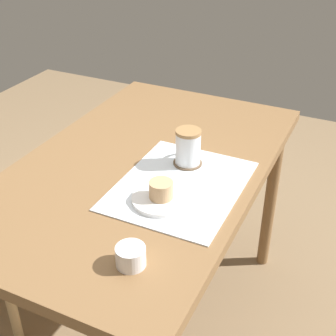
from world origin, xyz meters
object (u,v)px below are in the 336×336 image
Objects in this scene: dining_table at (144,186)px; coffee_mug at (188,146)px; pastry_plate at (161,199)px; pastry at (161,190)px; sugar_bowl at (131,256)px.

coffee_mug is (0.05, -0.13, 0.15)m from dining_table.
dining_table is at bearing 41.60° from pastry_plate.
pastry is at bearing -138.40° from dining_table.
pastry_plate is 1.47× the size of coffee_mug.
pastry_plate is 0.22m from coffee_mug.
pastry_plate is at bearing -138.40° from dining_table.
pastry_plate is at bearing 0.00° from pastry.
sugar_bowl is (-0.25, -0.05, -0.02)m from pastry.
pastry reaches higher than dining_table.
pastry is (0.00, 0.00, 0.03)m from pastry_plate.
sugar_bowl is at bearing -155.30° from dining_table.
sugar_bowl is at bearing -172.79° from coffee_mug.
coffee_mug is 0.47m from sugar_bowl.
dining_table is 10.78× the size of coffee_mug.
pastry_plate is at bearing -176.58° from coffee_mug.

